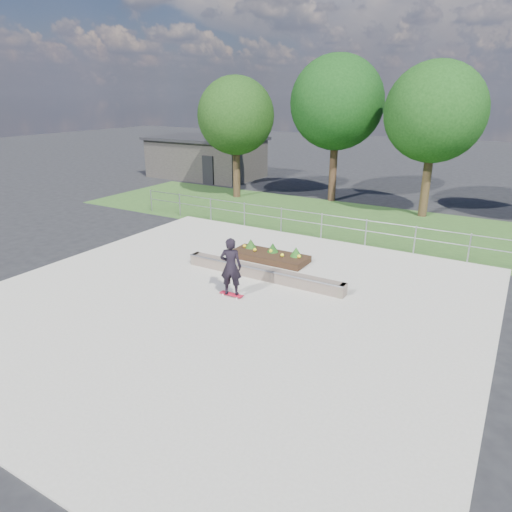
% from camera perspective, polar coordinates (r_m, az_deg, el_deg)
% --- Properties ---
extents(ground, '(120.00, 120.00, 0.00)m').
position_cam_1_polar(ground, '(14.29, -3.78, -5.77)').
color(ground, black).
rests_on(ground, ground).
extents(grass_verge, '(30.00, 8.00, 0.02)m').
position_cam_1_polar(grass_verge, '(23.63, 11.42, 4.28)').
color(grass_verge, '#2B4D1F').
rests_on(grass_verge, ground).
extents(concrete_slab, '(15.00, 15.00, 0.06)m').
position_cam_1_polar(concrete_slab, '(14.28, -3.78, -5.66)').
color(concrete_slab, '#AAA597').
rests_on(concrete_slab, ground).
extents(fence, '(20.06, 0.06, 1.20)m').
position_cam_1_polar(fence, '(20.26, 8.20, 4.14)').
color(fence, '#989AA0').
rests_on(fence, ground).
extents(building, '(8.40, 5.40, 3.00)m').
position_cam_1_polar(building, '(35.99, -6.23, 12.21)').
color(building, '#2B2826').
rests_on(building, ground).
extents(tree_far_left, '(4.55, 4.55, 7.15)m').
position_cam_1_polar(tree_far_left, '(28.19, -2.55, 17.08)').
color(tree_far_left, '#332214').
rests_on(tree_far_left, ground).
extents(tree_mid_left, '(5.25, 5.25, 8.25)m').
position_cam_1_polar(tree_mid_left, '(27.44, 10.07, 18.32)').
color(tree_mid_left, black).
rests_on(tree_mid_left, ground).
extents(tree_mid_right, '(4.90, 4.90, 7.70)m').
position_cam_1_polar(tree_mid_right, '(25.00, 21.46, 16.34)').
color(tree_mid_right, '#342515').
rests_on(tree_mid_right, ground).
extents(grind_ledge, '(6.00, 0.44, 0.43)m').
position_cam_1_polar(grind_ledge, '(15.78, 0.83, -2.14)').
color(grind_ledge, brown).
rests_on(grind_ledge, concrete_slab).
extents(planter_bed, '(3.00, 1.20, 0.61)m').
position_cam_1_polar(planter_bed, '(17.60, 1.78, 0.14)').
color(planter_bed, black).
rests_on(planter_bed, concrete_slab).
extents(skateboarder, '(0.80, 0.65, 1.94)m').
position_cam_1_polar(skateboarder, '(14.14, -3.16, -1.35)').
color(skateboarder, white).
rests_on(skateboarder, concrete_slab).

